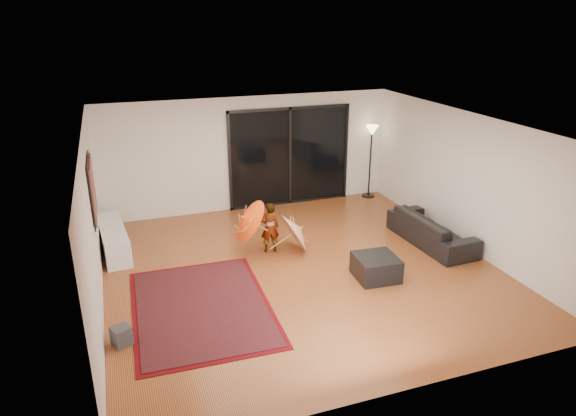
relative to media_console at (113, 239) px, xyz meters
name	(u,v)px	position (x,y,z in m)	size (l,w,h in m)	color
floor	(301,269)	(3.25, -1.99, -0.26)	(7.00, 7.00, 0.00)	#AA5A2E
ceiling	(303,126)	(3.25, -1.99, 2.44)	(7.00, 7.00, 0.00)	white
wall_back	(250,154)	(3.25, 1.51, 1.09)	(7.00, 7.00, 0.00)	silver
wall_front	(408,299)	(3.25, -5.49, 1.09)	(7.00, 7.00, 0.00)	silver
wall_left	(92,227)	(-0.25, -1.99, 1.09)	(7.00, 7.00, 0.00)	silver
wall_right	(467,181)	(6.75, -1.99, 1.09)	(7.00, 7.00, 0.00)	silver
sliding_door	(290,156)	(4.25, 1.48, 0.94)	(3.06, 0.07, 2.40)	black
painting	(92,189)	(-0.21, -0.99, 1.39)	(0.04, 1.28, 1.08)	black
media_console	(113,239)	(0.00, 0.00, 0.00)	(0.46, 1.84, 0.51)	white
speaker	(122,336)	(0.00, -3.29, -0.11)	(0.25, 0.25, 0.28)	#424244
persian_rug	(201,307)	(1.25, -2.69, -0.25)	(2.26, 3.10, 0.02)	#55070C
sofa	(432,229)	(6.20, -1.78, 0.05)	(2.11, 0.83, 0.62)	black
ottoman	(376,267)	(4.40, -2.72, -0.05)	(0.73, 0.73, 0.42)	black
floor_lamp	(371,141)	(6.35, 1.26, 1.21)	(0.32, 0.32, 1.86)	black
child	(270,228)	(2.94, -1.04, 0.26)	(0.37, 0.24, 1.02)	#999999
parasol_orange	(243,222)	(2.39, -1.09, 0.48)	(0.66, 0.90, 0.91)	#FF490D
parasol_white	(301,227)	(3.54, -1.19, 0.25)	(0.61, 0.89, 0.95)	white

